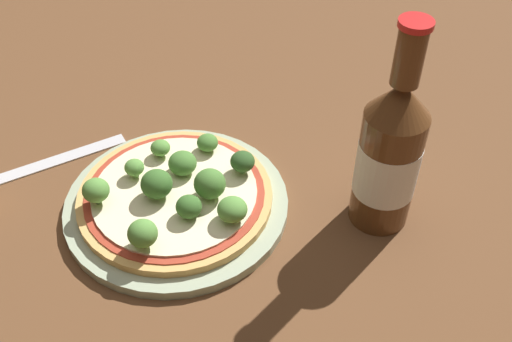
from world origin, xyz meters
name	(u,v)px	position (x,y,z in m)	size (l,w,h in m)	color
ground_plane	(173,204)	(0.00, 0.00, 0.00)	(3.00, 3.00, 0.00)	brown
plate	(180,202)	(0.01, 0.00, 0.01)	(0.25, 0.25, 0.01)	#A3B293
pizza	(175,196)	(0.01, 0.00, 0.02)	(0.22, 0.22, 0.01)	tan
broccoli_floret_0	(143,234)	(0.05, -0.07, 0.04)	(0.03, 0.03, 0.03)	#6B8E51
broccoli_floret_1	(210,184)	(0.04, 0.02, 0.04)	(0.03, 0.03, 0.03)	#6B8E51
broccoli_floret_2	(183,163)	(-0.01, 0.03, 0.04)	(0.03, 0.03, 0.03)	#6B8E51
broccoli_floret_3	(158,185)	(0.00, -0.02, 0.04)	(0.03, 0.03, 0.03)	#6B8E51
broccoli_floret_4	(189,207)	(0.05, -0.01, 0.04)	(0.03, 0.03, 0.03)	#6B8E51
broccoli_floret_5	(207,143)	(-0.02, 0.07, 0.04)	(0.03, 0.03, 0.02)	#6B8E51
broccoli_floret_6	(96,190)	(-0.04, -0.07, 0.04)	(0.03, 0.03, 0.03)	#6B8E51
broccoli_floret_7	(243,162)	(0.04, 0.08, 0.04)	(0.03, 0.03, 0.03)	#6B8E51
broccoli_floret_8	(134,168)	(-0.04, -0.02, 0.04)	(0.02, 0.02, 0.02)	#6B8E51
broccoli_floret_9	(232,209)	(0.08, 0.02, 0.04)	(0.03, 0.03, 0.03)	#6B8E51
broccoli_floret_10	(160,148)	(-0.05, 0.03, 0.04)	(0.02, 0.02, 0.02)	#6B8E51
beer_bottle	(389,154)	(0.18, 0.15, 0.09)	(0.07, 0.07, 0.24)	#563319
fork	(58,159)	(-0.16, -0.05, 0.00)	(0.06, 0.17, 0.00)	silver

